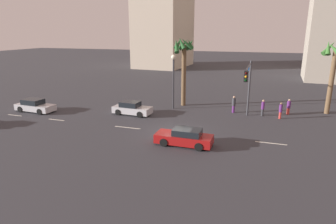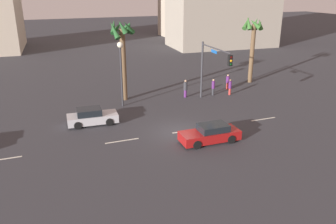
{
  "view_description": "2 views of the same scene",
  "coord_description": "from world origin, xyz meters",
  "px_view_note": "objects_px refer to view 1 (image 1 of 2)",
  "views": [
    {
      "loc": [
        6.77,
        -23.1,
        8.64
      ],
      "look_at": [
        -0.96,
        0.75,
        1.64
      ],
      "focal_mm": 30.83,
      "sensor_mm": 36.0,
      "label": 1
    },
    {
      "loc": [
        -9.98,
        -23.44,
        10.97
      ],
      "look_at": [
        -0.58,
        1.07,
        1.42
      ],
      "focal_mm": 37.05,
      "sensor_mm": 36.0,
      "label": 2
    }
  ],
  "objects_px": {
    "streetlamp": "(173,71)",
    "traffic_signal": "(248,81)",
    "car_0": "(185,137)",
    "building_2": "(164,16)",
    "car_1": "(132,109)",
    "pedestrian_3": "(281,110)",
    "pedestrian_2": "(234,104)",
    "palm_tree_0": "(334,62)",
    "pedestrian_0": "(289,106)",
    "pedestrian_1": "(263,107)",
    "car_2": "(35,106)",
    "palm_tree_1": "(184,56)"
  },
  "relations": [
    {
      "from": "pedestrian_2",
      "to": "pedestrian_3",
      "type": "xyz_separation_m",
      "value": [
        4.8,
        -0.9,
        -0.07
      ]
    },
    {
      "from": "car_0",
      "to": "streetlamp",
      "type": "relative_size",
      "value": 0.73
    },
    {
      "from": "pedestrian_1",
      "to": "palm_tree_1",
      "type": "relative_size",
      "value": 0.22
    },
    {
      "from": "car_0",
      "to": "pedestrian_0",
      "type": "distance_m",
      "value": 14.62
    },
    {
      "from": "car_2",
      "to": "palm_tree_0",
      "type": "xyz_separation_m",
      "value": [
        30.92,
        9.19,
        4.9
      ]
    },
    {
      "from": "palm_tree_0",
      "to": "pedestrian_0",
      "type": "bearing_deg",
      "value": -157.15
    },
    {
      "from": "building_2",
      "to": "palm_tree_1",
      "type": "bearing_deg",
      "value": -64.67
    },
    {
      "from": "car_1",
      "to": "palm_tree_1",
      "type": "height_order",
      "value": "palm_tree_1"
    },
    {
      "from": "car_0",
      "to": "building_2",
      "type": "xyz_separation_m",
      "value": [
        -18.7,
        50.18,
        11.82
      ]
    },
    {
      "from": "traffic_signal",
      "to": "building_2",
      "type": "xyz_separation_m",
      "value": [
        -22.89,
        42.09,
        8.44
      ]
    },
    {
      "from": "car_1",
      "to": "traffic_signal",
      "type": "bearing_deg",
      "value": 6.5
    },
    {
      "from": "car_2",
      "to": "pedestrian_0",
      "type": "bearing_deg",
      "value": 15.57
    },
    {
      "from": "traffic_signal",
      "to": "palm_tree_1",
      "type": "height_order",
      "value": "palm_tree_1"
    },
    {
      "from": "car_0",
      "to": "traffic_signal",
      "type": "xyz_separation_m",
      "value": [
        4.19,
        8.09,
        3.38
      ]
    },
    {
      "from": "pedestrian_1",
      "to": "pedestrian_3",
      "type": "distance_m",
      "value": 1.81
    },
    {
      "from": "car_0",
      "to": "car_2",
      "type": "relative_size",
      "value": 0.99
    },
    {
      "from": "streetlamp",
      "to": "pedestrian_0",
      "type": "bearing_deg",
      "value": 7.01
    },
    {
      "from": "traffic_signal",
      "to": "car_1",
      "type": "bearing_deg",
      "value": -173.5
    },
    {
      "from": "pedestrian_3",
      "to": "building_2",
      "type": "relative_size",
      "value": 0.07
    },
    {
      "from": "traffic_signal",
      "to": "building_2",
      "type": "bearing_deg",
      "value": 118.54
    },
    {
      "from": "pedestrian_0",
      "to": "pedestrian_3",
      "type": "height_order",
      "value": "pedestrian_3"
    },
    {
      "from": "streetlamp",
      "to": "pedestrian_0",
      "type": "height_order",
      "value": "streetlamp"
    },
    {
      "from": "car_1",
      "to": "palm_tree_0",
      "type": "height_order",
      "value": "palm_tree_0"
    },
    {
      "from": "car_1",
      "to": "pedestrian_0",
      "type": "relative_size",
      "value": 2.52
    },
    {
      "from": "car_1",
      "to": "pedestrian_3",
      "type": "height_order",
      "value": "pedestrian_3"
    },
    {
      "from": "pedestrian_2",
      "to": "pedestrian_1",
      "type": "bearing_deg",
      "value": -7.25
    },
    {
      "from": "traffic_signal",
      "to": "pedestrian_3",
      "type": "relative_size",
      "value": 3.48
    },
    {
      "from": "palm_tree_1",
      "to": "pedestrian_2",
      "type": "bearing_deg",
      "value": -13.37
    },
    {
      "from": "palm_tree_1",
      "to": "car_1",
      "type": "bearing_deg",
      "value": -127.26
    },
    {
      "from": "pedestrian_1",
      "to": "streetlamp",
      "type": "bearing_deg",
      "value": -179.87
    },
    {
      "from": "pedestrian_2",
      "to": "palm_tree_0",
      "type": "bearing_deg",
      "value": 16.16
    },
    {
      "from": "streetlamp",
      "to": "pedestrian_1",
      "type": "relative_size",
      "value": 3.52
    },
    {
      "from": "pedestrian_2",
      "to": "streetlamp",
      "type": "bearing_deg",
      "value": -176.55
    },
    {
      "from": "streetlamp",
      "to": "traffic_signal",
      "type": "bearing_deg",
      "value": -15.64
    },
    {
      "from": "car_1",
      "to": "car_0",
      "type": "bearing_deg",
      "value": -41.32
    },
    {
      "from": "pedestrian_3",
      "to": "palm_tree_0",
      "type": "relative_size",
      "value": 0.22
    },
    {
      "from": "car_1",
      "to": "pedestrian_3",
      "type": "distance_m",
      "value": 15.51
    },
    {
      "from": "car_2",
      "to": "pedestrian_1",
      "type": "height_order",
      "value": "pedestrian_1"
    },
    {
      "from": "car_1",
      "to": "car_2",
      "type": "distance_m",
      "value": 11.07
    },
    {
      "from": "car_1",
      "to": "traffic_signal",
      "type": "xyz_separation_m",
      "value": [
        11.86,
        1.35,
        3.36
      ]
    },
    {
      "from": "car_1",
      "to": "pedestrian_3",
      "type": "bearing_deg",
      "value": 11.82
    },
    {
      "from": "pedestrian_1",
      "to": "palm_tree_1",
      "type": "bearing_deg",
      "value": 168.63
    },
    {
      "from": "car_0",
      "to": "pedestrian_2",
      "type": "distance_m",
      "value": 11.16
    },
    {
      "from": "car_0",
      "to": "building_2",
      "type": "relative_size",
      "value": 0.18
    },
    {
      "from": "traffic_signal",
      "to": "streetlamp",
      "type": "bearing_deg",
      "value": 164.36
    },
    {
      "from": "pedestrian_2",
      "to": "building_2",
      "type": "xyz_separation_m",
      "value": [
        -21.42,
        39.35,
        11.47
      ]
    },
    {
      "from": "pedestrian_1",
      "to": "car_1",
      "type": "bearing_deg",
      "value": -164.64
    },
    {
      "from": "traffic_signal",
      "to": "palm_tree_0",
      "type": "height_order",
      "value": "palm_tree_0"
    },
    {
      "from": "streetlamp",
      "to": "pedestrian_1",
      "type": "xyz_separation_m",
      "value": [
        9.87,
        0.02,
        -3.4
      ]
    },
    {
      "from": "palm_tree_1",
      "to": "palm_tree_0",
      "type": "bearing_deg",
      "value": 4.85
    }
  ]
}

